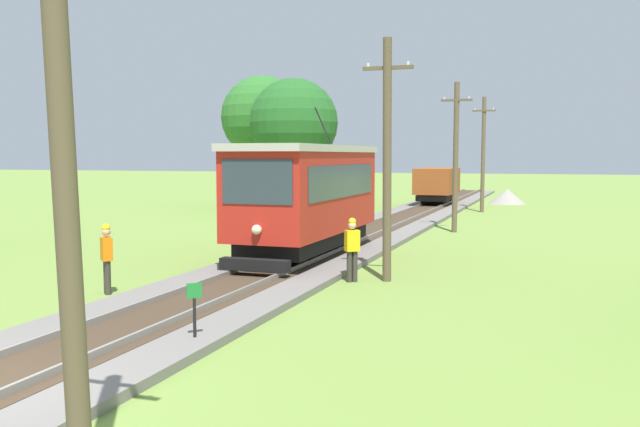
# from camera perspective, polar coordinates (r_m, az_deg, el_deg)

# --- Properties ---
(rail_right) EXTENTS (0.07, 120.00, 0.14)m
(rail_right) POSITION_cam_1_polar(r_m,az_deg,el_deg) (10.70, -24.58, -13.25)
(rail_right) COLOR gray
(rail_right) RESTS_ON track_ballast
(red_tram) EXTENTS (2.60, 8.54, 4.79)m
(red_tram) POSITION_cam_1_polar(r_m,az_deg,el_deg) (22.82, -1.07, 1.54)
(red_tram) COLOR red
(red_tram) RESTS_ON rail_right
(freight_car) EXTENTS (2.40, 5.20, 2.31)m
(freight_car) POSITION_cam_1_polar(r_m,az_deg,el_deg) (47.84, 9.59, 2.41)
(freight_car) COLOR #93471E
(freight_car) RESTS_ON rail_right
(utility_pole_foreground) EXTENTS (1.40, 0.55, 7.38)m
(utility_pole_foreground) POSITION_cam_1_polar(r_m,az_deg,el_deg) (7.03, -20.46, 6.93)
(utility_pole_foreground) COLOR brown
(utility_pole_foreground) RESTS_ON ground
(utility_pole_near_tram) EXTENTS (1.40, 0.39, 6.65)m
(utility_pole_near_tram) POSITION_cam_1_polar(r_m,az_deg,el_deg) (19.09, 5.53, 4.57)
(utility_pole_near_tram) COLOR brown
(utility_pole_near_tram) RESTS_ON ground
(utility_pole_mid) EXTENTS (1.40, 0.42, 6.79)m
(utility_pole_mid) POSITION_cam_1_polar(r_m,az_deg,el_deg) (32.12, 11.08, 4.70)
(utility_pole_mid) COLOR brown
(utility_pole_mid) RESTS_ON ground
(utility_pole_far) EXTENTS (1.40, 0.52, 7.08)m
(utility_pole_far) POSITION_cam_1_polar(r_m,az_deg,el_deg) (44.02, 13.25, 4.85)
(utility_pole_far) COLOR brown
(utility_pole_far) RESTS_ON ground
(trackside_signal_marker) EXTENTS (0.21, 0.21, 1.18)m
(trackside_signal_marker) POSITION_cam_1_polar(r_m,az_deg,el_deg) (12.94, -10.27, -7.87)
(trackside_signal_marker) COLOR black
(trackside_signal_marker) RESTS_ON ground
(gravel_pile) EXTENTS (2.70, 2.70, 1.09)m
(gravel_pile) POSITION_cam_1_polar(r_m,az_deg,el_deg) (51.97, 15.10, 1.37)
(gravel_pile) COLOR gray
(gravel_pile) RESTS_ON ground
(track_worker) EXTENTS (0.44, 0.43, 1.78)m
(track_worker) POSITION_cam_1_polar(r_m,az_deg,el_deg) (18.24, -17.12, -3.31)
(track_worker) COLOR #38332D
(track_worker) RESTS_ON ground
(second_worker) EXTENTS (0.45, 0.42, 1.78)m
(second_worker) POSITION_cam_1_polar(r_m,az_deg,el_deg) (19.12, 2.66, -2.73)
(second_worker) COLOR #38332D
(second_worker) RESTS_ON ground
(tree_left_far) EXTENTS (5.68, 5.68, 8.43)m
(tree_left_far) POSITION_cam_1_polar(r_m,az_deg,el_deg) (44.90, -2.17, 7.46)
(tree_left_far) COLOR #4C3823
(tree_left_far) RESTS_ON ground
(tree_horizon) EXTENTS (5.78, 5.78, 9.04)m
(tree_horizon) POSITION_cam_1_polar(r_m,az_deg,el_deg) (49.04, -4.74, 7.88)
(tree_horizon) COLOR #4C3823
(tree_horizon) RESTS_ON ground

